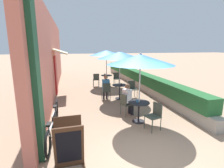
{
  "coord_description": "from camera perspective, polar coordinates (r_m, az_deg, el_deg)",
  "views": [
    {
      "loc": [
        -1.64,
        -3.52,
        2.63
      ],
      "look_at": [
        0.15,
        3.76,
        1.0
      ],
      "focal_mm": 28.0,
      "sensor_mm": 36.0,
      "label": 1
    }
  ],
  "objects": [
    {
      "name": "bicycle_second",
      "position": [
        6.3,
        -17.75,
        -9.5
      ],
      "size": [
        0.11,
        1.79,
        0.78
      ],
      "rotation": [
        0.0,
        0.0,
        0.02
      ],
      "color": "black",
      "rests_on": "ground_plane"
    },
    {
      "name": "cafe_chair_near_right",
      "position": [
        6.73,
        4.45,
        -6.08
      ],
      "size": [
        0.49,
        0.49,
        0.87
      ],
      "rotation": [
        0.0,
        0.0,
        11.27
      ],
      "color": "#384238",
      "rests_on": "ground_plane"
    },
    {
      "name": "cafe_chair_mid_left",
      "position": [
        8.61,
        -1.91,
        -1.95
      ],
      "size": [
        0.4,
        0.4,
        0.87
      ],
      "rotation": [
        0.0,
        0.0,
        6.29
      ],
      "color": "#384238",
      "rests_on": "ground_plane"
    },
    {
      "name": "planter_hedge",
      "position": [
        11.81,
        8.25,
        1.92
      ],
      "size": [
        0.6,
        13.68,
        1.01
      ],
      "color": "gray",
      "rests_on": "ground_plane"
    },
    {
      "name": "patio_umbrella_near",
      "position": [
        5.88,
        9.27,
        7.92
      ],
      "size": [
        2.23,
        2.23,
        2.42
      ],
      "color": "#B7B7BC",
      "rests_on": "ground_plane"
    },
    {
      "name": "patio_table_mid",
      "position": [
        8.86,
        2.49,
        -1.57
      ],
      "size": [
        0.74,
        0.74,
        0.72
      ],
      "color": "black",
      "rests_on": "ground_plane"
    },
    {
      "name": "patio_table_far",
      "position": [
        11.76,
        -1.8,
        1.89
      ],
      "size": [
        0.74,
        0.74,
        0.72
      ],
      "color": "black",
      "rests_on": "ground_plane"
    },
    {
      "name": "coffee_cup_mid",
      "position": [
        8.74,
        3.05,
        -0.06
      ],
      "size": [
        0.07,
        0.07,
        0.09
      ],
      "color": "#232328",
      "rests_on": "patio_table_mid"
    },
    {
      "name": "seated_patron_mid_left",
      "position": [
        8.68,
        -2.07,
        -0.69
      ],
      "size": [
        0.34,
        0.4,
        1.25
      ],
      "rotation": [
        0.0,
        0.0,
        6.29
      ],
      "color": "#23232D",
      "rests_on": "ground_plane"
    },
    {
      "name": "cafe_chair_mid_right",
      "position": [
        9.15,
        6.62,
        -1.18
      ],
      "size": [
        0.4,
        0.4,
        0.87
      ],
      "rotation": [
        0.0,
        0.0,
        9.43
      ],
      "color": "#384238",
      "rests_on": "ground_plane"
    },
    {
      "name": "cafe_facade_wall",
      "position": [
        10.77,
        -18.82,
        8.74
      ],
      "size": [
        0.98,
        14.68,
        4.2
      ],
      "color": "#C66B5B",
      "rests_on": "ground_plane"
    },
    {
      "name": "patio_umbrella_mid",
      "position": [
        8.61,
        2.59,
        9.39
      ],
      "size": [
        2.23,
        2.23,
        2.42
      ],
      "color": "#B7B7BC",
      "rests_on": "ground_plane"
    },
    {
      "name": "patio_table_near",
      "position": [
        6.24,
        8.74,
        -7.72
      ],
      "size": [
        0.74,
        0.74,
        0.72
      ],
      "color": "black",
      "rests_on": "ground_plane"
    },
    {
      "name": "coffee_cup_far",
      "position": [
        11.84,
        -2.35,
        3.21
      ],
      "size": [
        0.07,
        0.07,
        0.09
      ],
      "color": "#232328",
      "rests_on": "patio_table_far"
    },
    {
      "name": "patio_umbrella_far",
      "position": [
        11.58,
        -1.85,
        10.13
      ],
      "size": [
        2.23,
        2.23,
        2.42
      ],
      "color": "#B7B7BC",
      "rests_on": "ground_plane"
    },
    {
      "name": "cafe_chair_near_left",
      "position": [
        5.79,
        13.78,
        -9.54
      ],
      "size": [
        0.49,
        0.49,
        0.87
      ],
      "rotation": [
        0.0,
        0.0,
        8.13
      ],
      "color": "#384238",
      "rests_on": "ground_plane"
    },
    {
      "name": "cafe_chair_far_left",
      "position": [
        11.59,
        -5.21,
        1.7
      ],
      "size": [
        0.42,
        0.42,
        0.87
      ],
      "rotation": [
        0.0,
        0.0,
        6.24
      ],
      "color": "#384238",
      "rests_on": "ground_plane"
    },
    {
      "name": "cafe_chair_far_right",
      "position": [
        11.97,
        1.51,
        2.08
      ],
      "size": [
        0.42,
        0.42,
        0.87
      ],
      "rotation": [
        0.0,
        0.0,
        9.38
      ],
      "color": "#384238",
      "rests_on": "ground_plane"
    },
    {
      "name": "coffee_cup_near",
      "position": [
        6.12,
        8.21,
        -5.56
      ],
      "size": [
        0.07,
        0.07,
        0.09
      ],
      "color": "teal",
      "rests_on": "patio_table_near"
    },
    {
      "name": "ground_plane",
      "position": [
        4.69,
        9.99,
        -22.04
      ],
      "size": [
        120.0,
        120.0,
        0.0
      ],
      "primitive_type": "plane",
      "color": "#9E7F66"
    },
    {
      "name": "menu_board",
      "position": [
        4.22,
        -13.94,
        -18.18
      ],
      "size": [
        0.67,
        0.65,
        1.04
      ],
      "rotation": [
        0.0,
        0.0,
        0.03
      ],
      "color": "#422819",
      "rests_on": "ground_plane"
    },
    {
      "name": "seated_patron_near_right",
      "position": [
        6.74,
        5.26,
        -4.55
      ],
      "size": [
        0.47,
        0.42,
        1.25
      ],
      "rotation": [
        0.0,
        0.0,
        11.27
      ],
      "color": "#23232D",
      "rests_on": "ground_plane"
    },
    {
      "name": "bicycle_leaning",
      "position": [
        5.15,
        -19.18,
        -14.77
      ],
      "size": [
        0.17,
        1.77,
        0.75
      ],
      "rotation": [
        0.0,
        0.0,
        -0.06
      ],
      "color": "black",
      "rests_on": "ground_plane"
    }
  ]
}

